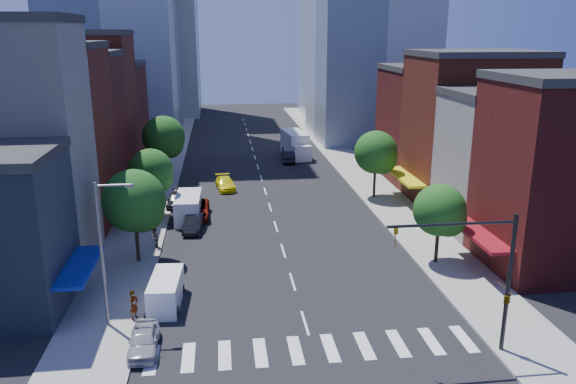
# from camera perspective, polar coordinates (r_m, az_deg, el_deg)

# --- Properties ---
(ground) EXTENTS (220.00, 220.00, 0.00)m
(ground) POSITION_cam_1_polar(r_m,az_deg,el_deg) (35.70, 1.74, -13.16)
(ground) COLOR black
(ground) RESTS_ON ground
(sidewalk_left) EXTENTS (5.00, 120.00, 0.15)m
(sidewalk_left) POSITION_cam_1_polar(r_m,az_deg,el_deg) (73.30, -12.77, 1.93)
(sidewalk_left) COLOR gray
(sidewalk_left) RESTS_ON ground
(sidewalk_right) EXTENTS (5.00, 120.00, 0.15)m
(sidewalk_right) POSITION_cam_1_polar(r_m,az_deg,el_deg) (74.92, 6.61, 2.53)
(sidewalk_right) COLOR gray
(sidewalk_right) RESTS_ON ground
(crosswalk) EXTENTS (19.00, 3.00, 0.01)m
(crosswalk) POSITION_cam_1_polar(r_m,az_deg,el_deg) (33.15, 2.55, -15.65)
(crosswalk) COLOR silver
(crosswalk) RESTS_ON ground
(bldg_left_1) EXTENTS (12.00, 8.00, 18.00)m
(bldg_left_1) POSITION_cam_1_polar(r_m,az_deg,el_deg) (46.52, -27.23, 3.83)
(bldg_left_1) COLOR #B4AEA6
(bldg_left_1) RESTS_ON ground
(bldg_left_2) EXTENTS (12.00, 9.00, 16.00)m
(bldg_left_2) POSITION_cam_1_polar(r_m,az_deg,el_deg) (54.61, -24.16, 4.69)
(bldg_left_2) COLOR #5C2215
(bldg_left_2) RESTS_ON ground
(bldg_left_3) EXTENTS (12.00, 8.00, 15.00)m
(bldg_left_3) POSITION_cam_1_polar(r_m,az_deg,el_deg) (62.74, -21.92, 5.77)
(bldg_left_3) COLOR #4F1314
(bldg_left_3) RESTS_ON ground
(bldg_left_4) EXTENTS (12.00, 9.00, 17.00)m
(bldg_left_4) POSITION_cam_1_polar(r_m,az_deg,el_deg) (70.76, -20.31, 7.80)
(bldg_left_4) COLOR #5C2215
(bldg_left_4) RESTS_ON ground
(bldg_left_5) EXTENTS (12.00, 10.00, 13.00)m
(bldg_left_5) POSITION_cam_1_polar(r_m,az_deg,el_deg) (80.21, -18.68, 7.36)
(bldg_left_5) COLOR #4F1314
(bldg_left_5) RESTS_ON ground
(bldg_right_0) EXTENTS (12.00, 9.00, 14.00)m
(bldg_right_0) POSITION_cam_1_polar(r_m,az_deg,el_deg) (46.55, 26.99, 1.33)
(bldg_right_0) COLOR #4F1314
(bldg_right_0) RESTS_ON ground
(bldg_right_1) EXTENTS (12.00, 8.00, 12.00)m
(bldg_right_1) POSITION_cam_1_polar(r_m,az_deg,el_deg) (53.80, 21.94, 2.60)
(bldg_right_1) COLOR #B4AEA6
(bldg_right_1) RESTS_ON ground
(bldg_right_2) EXTENTS (12.00, 10.00, 15.00)m
(bldg_right_2) POSITION_cam_1_polar(r_m,az_deg,el_deg) (61.39, 18.13, 5.93)
(bldg_right_2) COLOR #5C2215
(bldg_right_2) RESTS_ON ground
(bldg_right_3) EXTENTS (12.00, 10.00, 13.00)m
(bldg_right_3) POSITION_cam_1_polar(r_m,az_deg,el_deg) (70.61, 14.69, 6.60)
(bldg_right_3) COLOR #4F1314
(bldg_right_3) RESTS_ON ground
(traffic_signal) EXTENTS (7.24, 2.24, 8.00)m
(traffic_signal) POSITION_cam_1_polar(r_m,az_deg,el_deg) (32.94, 20.64, -8.78)
(traffic_signal) COLOR black
(traffic_signal) RESTS_ON sidewalk_right
(streetlight) EXTENTS (2.25, 0.25, 9.00)m
(streetlight) POSITION_cam_1_polar(r_m,az_deg,el_deg) (34.74, -18.16, -5.25)
(streetlight) COLOR slate
(streetlight) RESTS_ON sidewalk_left
(tree_left_near) EXTENTS (4.80, 4.80, 7.30)m
(tree_left_near) POSITION_cam_1_polar(r_m,az_deg,el_deg) (44.05, -15.17, -1.10)
(tree_left_near) COLOR black
(tree_left_near) RESTS_ON sidewalk_left
(tree_left_mid) EXTENTS (4.20, 4.20, 6.65)m
(tree_left_mid) POSITION_cam_1_polar(r_m,az_deg,el_deg) (54.67, -13.62, 1.93)
(tree_left_mid) COLOR black
(tree_left_mid) RESTS_ON sidewalk_left
(tree_left_far) EXTENTS (5.00, 5.00, 7.75)m
(tree_left_far) POSITION_cam_1_polar(r_m,az_deg,el_deg) (68.15, -12.39, 5.32)
(tree_left_far) COLOR black
(tree_left_far) RESTS_ON sidewalk_left
(tree_right_near) EXTENTS (4.00, 4.00, 6.20)m
(tree_right_near) POSITION_cam_1_polar(r_m,az_deg,el_deg) (44.11, 15.34, -2.01)
(tree_right_near) COLOR black
(tree_right_near) RESTS_ON sidewalk_right
(tree_right_far) EXTENTS (4.60, 4.60, 7.20)m
(tree_right_far) POSITION_cam_1_polar(r_m,az_deg,el_deg) (60.39, 9.06, 3.82)
(tree_right_far) COLOR black
(tree_right_far) RESTS_ON sidewalk_right
(parked_car_front) EXTENTS (1.72, 4.06, 1.37)m
(parked_car_front) POSITION_cam_1_polar(r_m,az_deg,el_deg) (33.63, -14.45, -14.35)
(parked_car_front) COLOR #A4A4A9
(parked_car_front) RESTS_ON ground
(parked_car_second) EXTENTS (1.91, 4.41, 1.41)m
(parked_car_second) POSITION_cam_1_polar(r_m,az_deg,el_deg) (51.46, -9.57, -3.16)
(parked_car_second) COLOR black
(parked_car_second) RESTS_ON ground
(parked_car_third) EXTENTS (2.68, 5.80, 1.61)m
(parked_car_third) POSITION_cam_1_polar(r_m,az_deg,el_deg) (54.97, -9.42, -1.79)
(parked_car_third) COLOR #999999
(parked_car_third) RESTS_ON ground
(parked_car_rear) EXTENTS (2.04, 4.66, 1.33)m
(parked_car_rear) POSITION_cam_1_polar(r_m,az_deg,el_deg) (58.98, -11.21, -0.79)
(parked_car_rear) COLOR black
(parked_car_rear) RESTS_ON ground
(cargo_van_near) EXTENTS (2.13, 4.76, 1.98)m
(cargo_van_near) POSITION_cam_1_polar(r_m,az_deg,el_deg) (38.12, -12.32, -9.90)
(cargo_van_near) COLOR white
(cargo_van_near) RESTS_ON ground
(cargo_van_far) EXTENTS (2.47, 5.79, 2.44)m
(cargo_van_far) POSITION_cam_1_polar(r_m,az_deg,el_deg) (54.30, -10.08, -1.60)
(cargo_van_far) COLOR white
(cargo_van_far) RESTS_ON ground
(taxi) EXTENTS (2.53, 4.93, 1.37)m
(taxi) POSITION_cam_1_polar(r_m,az_deg,el_deg) (64.41, -6.39, 0.86)
(taxi) COLOR yellow
(taxi) RESTS_ON ground
(traffic_car_oncoming) EXTENTS (1.97, 4.80, 1.55)m
(traffic_car_oncoming) POSITION_cam_1_polar(r_m,az_deg,el_deg) (77.59, 0.06, 3.63)
(traffic_car_oncoming) COLOR black
(traffic_car_oncoming) RESTS_ON ground
(traffic_car_far) EXTENTS (1.92, 4.59, 1.55)m
(traffic_car_far) POSITION_cam_1_polar(r_m,az_deg,el_deg) (90.31, 1.28, 5.39)
(traffic_car_far) COLOR #999999
(traffic_car_far) RESTS_ON ground
(box_truck) EXTENTS (3.49, 8.94, 3.51)m
(box_truck) POSITION_cam_1_polar(r_m,az_deg,el_deg) (81.02, 0.76, 4.80)
(box_truck) COLOR white
(box_truck) RESTS_ON ground
(pedestrian_near) EXTENTS (0.73, 0.83, 1.91)m
(pedestrian_near) POSITION_cam_1_polar(r_m,az_deg,el_deg) (36.68, -15.39, -10.98)
(pedestrian_near) COLOR #999999
(pedestrian_near) RESTS_ON sidewalk_left
(pedestrian_far) EXTENTS (0.66, 0.84, 1.72)m
(pedestrian_far) POSITION_cam_1_polar(r_m,az_deg,el_deg) (47.66, -13.40, -4.56)
(pedestrian_far) COLOR #999999
(pedestrian_far) RESTS_ON sidewalk_left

